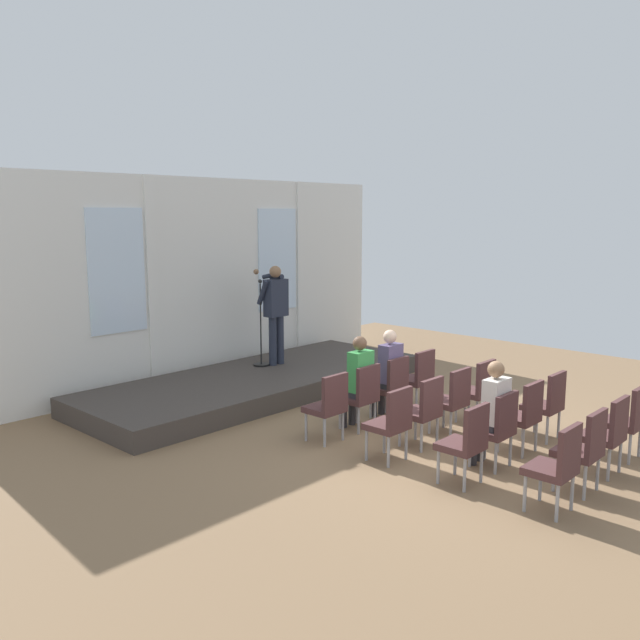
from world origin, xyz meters
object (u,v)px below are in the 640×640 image
(chair_r2_c2, at_px, (524,412))
(chair_r1_c2, at_px, (453,397))
(chair_r3_c1, at_px, (585,446))
(chair_r2_c1, at_px, (497,425))
(audience_r0_c2, at_px, (388,369))
(chair_r1_c0, at_px, (392,420))
(audience_r0_c1, at_px, (358,378))
(chair_r0_c1, at_px, (362,393))
(chair_r3_c2, at_px, (608,431))
(speaker, at_px, (275,307))
(chair_r3_c0, at_px, (558,463))
(chair_r3_c3, at_px, (629,417))
(chair_r0_c3, at_px, (419,376))
(chair_r1_c3, at_px, (478,387))
(audience_r2_c1, at_px, (492,408))
(chair_r1_c1, at_px, (424,408))
(chair_r0_c2, at_px, (392,384))
(chair_r2_c3, at_px, (548,401))
(chair_r0_c0, at_px, (329,403))
(chair_r2_c0, at_px, (467,439))
(mic_stand, at_px, (261,347))

(chair_r2_c2, bearing_deg, chair_r1_c2, 90.00)
(chair_r3_c1, bearing_deg, chair_r2_c1, 90.00)
(audience_r0_c2, distance_m, chair_r1_c0, 1.79)
(audience_r0_c1, distance_m, chair_r2_c2, 2.28)
(audience_r0_c2, relative_size, chair_r1_c2, 1.42)
(chair_r0_c1, xyz_separation_m, chair_r3_c2, (0.69, -3.13, 0.00))
(speaker, xyz_separation_m, chair_r3_c2, (-0.36, -6.01, -0.83))
(chair_r3_c0, relative_size, chair_r3_c3, 1.00)
(chair_r0_c3, xyz_separation_m, chair_r3_c2, (-0.69, -3.13, 0.00))
(chair_r1_c3, distance_m, chair_r3_c1, 2.50)
(audience_r0_c2, height_order, audience_r2_c1, audience_r0_c2)
(speaker, distance_m, chair_r1_c1, 4.15)
(chair_r0_c1, relative_size, audience_r0_c2, 0.70)
(chair_r0_c2, bearing_deg, audience_r0_c2, 90.00)
(chair_r2_c3, bearing_deg, chair_r3_c2, -123.55)
(speaker, bearing_deg, chair_r0_c0, -121.15)
(audience_r2_c1, xyz_separation_m, chair_r3_c1, (-0.00, -1.12, -0.19))
(chair_r0_c3, height_order, chair_r3_c3, same)
(chair_r0_c1, relative_size, chair_r2_c3, 1.00)
(chair_r1_c1, bearing_deg, chair_r1_c0, 180.00)
(chair_r0_c0, distance_m, chair_r3_c3, 3.75)
(audience_r0_c2, height_order, chair_r1_c2, audience_r0_c2)
(chair_r2_c0, height_order, chair_r2_c1, same)
(mic_stand, bearing_deg, chair_r1_c1, -101.17)
(audience_r0_c2, xyz_separation_m, chair_r3_c0, (-1.38, -3.21, -0.21))
(chair_r1_c3, bearing_deg, chair_r0_c2, 123.55)
(chair_r2_c1, distance_m, chair_r2_c3, 1.38)
(chair_r2_c0, distance_m, audience_r2_c1, 0.72)
(chair_r0_c1, relative_size, chair_r3_c1, 1.00)
(audience_r0_c1, height_order, chair_r3_c2, audience_r0_c1)
(chair_r1_c0, relative_size, chair_r2_c3, 1.00)
(chair_r2_c0, relative_size, chair_r3_c0, 1.00)
(chair_r0_c3, xyz_separation_m, audience_r2_c1, (-1.38, -2.00, 0.19))
(chair_r1_c1, xyz_separation_m, chair_r1_c3, (1.38, 0.00, 0.00))
(chair_r3_c1, height_order, chair_r3_c2, same)
(chair_r0_c1, xyz_separation_m, chair_r3_c0, (-0.69, -3.13, 0.00))
(chair_r0_c3, bearing_deg, chair_r2_c0, -134.85)
(chair_r1_c3, bearing_deg, chair_r0_c3, 90.00)
(chair_r1_c1, height_order, chair_r3_c2, same)
(chair_r2_c2, distance_m, chair_r3_c0, 1.73)
(chair_r2_c1, height_order, chair_r2_c3, same)
(chair_r0_c3, height_order, chair_r2_c1, same)
(chair_r2_c1, relative_size, chair_r3_c2, 1.00)
(chair_r1_c2, bearing_deg, chair_r3_c2, -90.00)
(chair_r0_c3, bearing_deg, chair_r3_c3, -90.00)
(chair_r1_c1, distance_m, chair_r2_c3, 1.73)
(chair_r0_c3, distance_m, chair_r3_c3, 3.13)
(chair_r2_c3, bearing_deg, mic_stand, 96.57)
(chair_r2_c1, distance_m, chair_r2_c2, 0.69)
(chair_r3_c2, bearing_deg, chair_r2_c2, 90.00)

